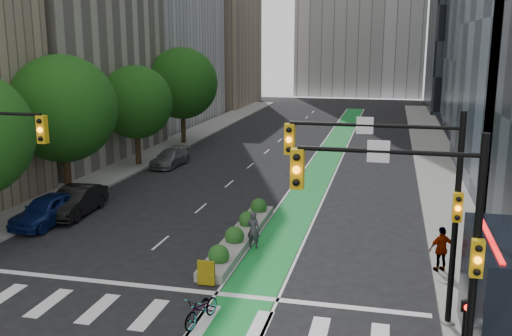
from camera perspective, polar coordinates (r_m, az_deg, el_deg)
The scene contains 19 objects.
ground at distance 22.01m, azimuth -9.54°, elevation -13.12°, with size 160.00×160.00×0.00m, color black.
sidewalk_left at distance 48.43m, azimuth -11.02°, elevation 1.10°, with size 3.60×90.00×0.15m, color gray.
sidewalk_right at distance 44.38m, azimuth 17.99°, elevation -0.32°, with size 3.60×90.00×0.15m, color gray.
bike_lane_paint at distance 49.37m, azimuth 7.33°, elevation 1.36°, with size 2.20×70.00×0.01m, color #198B36.
building_tan_far at distance 88.80m, azimuth -5.18°, elevation 14.74°, with size 14.00×16.00×26.00m, color tan.
building_dark_end at distance 87.16m, azimuth 22.02°, elevation 14.61°, with size 14.00×18.00×28.00m, color black.
tree_mid at distance 35.88m, azimuth -18.75°, elevation 5.63°, with size 6.40×6.40×8.78m.
tree_midfar at distance 44.69m, azimuth -11.92°, elevation 6.44°, with size 5.60×5.60×7.76m.
tree_far at distance 53.80m, azimuth -7.40°, elevation 8.39°, with size 6.60×6.60×9.00m.
signal_right at distance 19.25m, azimuth 15.04°, elevation -1.90°, with size 5.82×0.51×7.20m.
signal_far_right at distance 14.96m, azimuth 16.60°, elevation -6.35°, with size 4.82×0.51×7.20m.
median_planter at distance 27.67m, azimuth -1.58°, elevation -6.66°, with size 1.20×10.26×1.10m.
ped_signal_post at distance 17.65m, azimuth 20.13°, elevation -14.81°, with size 0.32×0.43×2.46m.
bicycle at distance 20.19m, azimuth -5.46°, elevation -13.86°, with size 0.67×1.93×1.02m, color gray.
cyclist at distance 26.73m, azimuth -0.26°, elevation -6.21°, with size 0.64×0.42×1.76m, color #35323C.
parked_car_left_near at distance 32.07m, azimuth -20.13°, elevation -3.94°, with size 1.89×4.70×1.60m, color #0E1D54.
parked_car_left_mid at distance 33.29m, azimuth -17.58°, elevation -3.17°, with size 1.69×4.84×1.60m, color black.
parked_car_left_far at distance 44.75m, azimuth -8.59°, elevation 1.02°, with size 1.84×4.52×1.31m, color #595C5E.
pedestrian_far at distance 24.92m, azimuth 18.07°, elevation -7.72°, with size 1.12×0.47×1.91m, color gray.
Camera 1 is at (7.98, -18.21, 9.45)m, focal length 40.00 mm.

